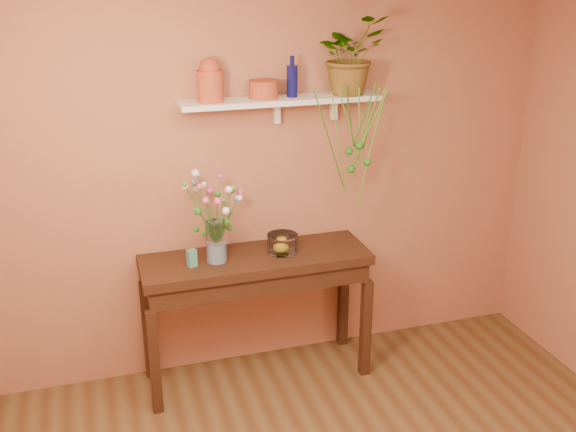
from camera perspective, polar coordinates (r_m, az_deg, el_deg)
room at (r=2.82m, az=9.45°, el=-8.66°), size 4.04×4.04×2.70m
sideboard at (r=4.48m, az=-2.78°, el=-4.96°), size 1.52×0.49×0.92m
wall_shelf at (r=4.31m, az=-0.52°, el=9.85°), size 1.30×0.24×0.19m
terracotta_jug at (r=4.16m, az=-6.71°, el=11.44°), size 0.21×0.21×0.27m
terracotta_pot at (r=4.28m, az=-2.12°, el=10.82°), size 0.24×0.24×0.11m
blue_bottle at (r=4.31m, az=0.35°, el=11.57°), size 0.09×0.09×0.26m
spider_plant at (r=4.42m, az=5.34°, el=13.62°), size 0.55×0.52×0.50m
plant_fronds at (r=4.39m, az=5.97°, el=6.00°), size 0.51×0.33×0.88m
glass_vase at (r=4.31m, az=-6.17°, el=-2.47°), size 0.13×0.13×0.28m
bouquet at (r=4.21m, az=-6.37°, el=1.17°), size 0.41×0.46×0.47m
glass_bowl at (r=4.45m, az=-0.49°, el=-2.40°), size 0.21×0.21×0.12m
lemon at (r=4.46m, az=-0.55°, el=-2.60°), size 0.07×0.07×0.07m
carton at (r=4.28m, az=-8.26°, el=-3.60°), size 0.07×0.06×0.11m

